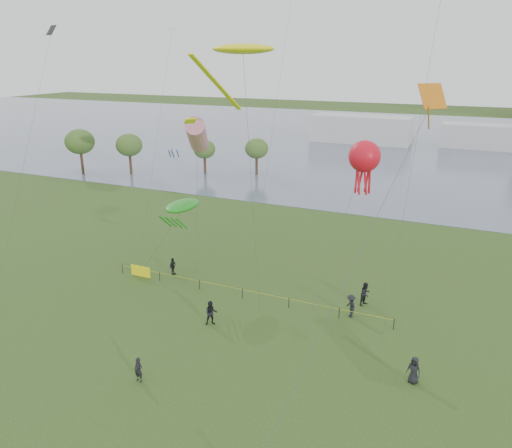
% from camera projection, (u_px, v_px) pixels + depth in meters
% --- Properties ---
extents(ground_plane, '(400.00, 400.00, 0.00)m').
position_uv_depth(ground_plane, '(181.00, 417.00, 27.01)').
color(ground_plane, '#233E13').
extents(lake, '(400.00, 120.00, 0.08)m').
position_uv_depth(lake, '(417.00, 142.00, 113.50)').
color(lake, slate).
rests_on(lake, ground_plane).
extents(pavilion_left, '(22.00, 8.00, 6.00)m').
position_uv_depth(pavilion_left, '(361.00, 129.00, 112.88)').
color(pavilion_left, silver).
rests_on(pavilion_left, ground_plane).
extents(pavilion_right, '(18.00, 7.00, 5.00)m').
position_uv_depth(pavilion_right, '(486.00, 137.00, 105.56)').
color(pavilion_right, silver).
rests_on(pavilion_right, ground_plane).
extents(trees, '(30.78, 15.71, 7.43)m').
position_uv_depth(trees, '(148.00, 145.00, 81.26)').
color(trees, '#3B281B').
rests_on(trees, ground_plane).
extents(fence, '(24.07, 0.07, 1.05)m').
position_uv_depth(fence, '(178.00, 279.00, 42.57)').
color(fence, black).
rests_on(fence, ground_plane).
extents(spectator_a, '(1.14, 1.08, 1.85)m').
position_uv_depth(spectator_a, '(211.00, 313.00, 36.10)').
color(spectator_a, black).
rests_on(spectator_a, ground_plane).
extents(spectator_b, '(1.24, 1.33, 1.79)m').
position_uv_depth(spectator_b, '(351.00, 306.00, 37.19)').
color(spectator_b, black).
rests_on(spectator_b, ground_plane).
extents(spectator_c, '(0.39, 0.93, 1.58)m').
position_uv_depth(spectator_c, '(173.00, 266.00, 44.49)').
color(spectator_c, black).
rests_on(spectator_c, ground_plane).
extents(spectator_d, '(0.98, 0.79, 1.73)m').
position_uv_depth(spectator_d, '(414.00, 370.00, 29.64)').
color(spectator_d, black).
rests_on(spectator_d, ground_plane).
extents(spectator_f, '(0.60, 0.42, 1.58)m').
position_uv_depth(spectator_f, '(139.00, 370.00, 29.78)').
color(spectator_f, black).
rests_on(spectator_f, ground_plane).
extents(spectator_g, '(1.05, 1.14, 1.89)m').
position_uv_depth(spectator_g, '(365.00, 294.00, 38.99)').
color(spectator_g, black).
rests_on(spectator_g, ground_plane).
extents(kite_stingray, '(6.03, 10.05, 19.51)m').
position_uv_depth(kite_stingray, '(242.00, 50.00, 37.59)').
color(kite_stingray, '#3F3F42').
extents(kite_windsock, '(4.24, 6.56, 13.67)m').
position_uv_depth(kite_windsock, '(197.00, 135.00, 45.35)').
color(kite_windsock, '#3F3F42').
extents(kite_creature, '(5.50, 4.53, 6.96)m').
position_uv_depth(kite_creature, '(182.00, 206.00, 42.29)').
color(kite_creature, '#3F3F42').
extents(kite_octopus, '(2.88, 9.80, 12.61)m').
position_uv_depth(kite_octopus, '(364.00, 157.00, 37.79)').
color(kite_octopus, '#3F3F42').
extents(kite_delta, '(5.71, 15.57, 17.26)m').
position_uv_depth(kite_delta, '(424.00, 116.00, 25.30)').
color(kite_delta, '#3F3F42').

